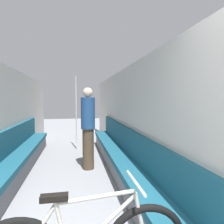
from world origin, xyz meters
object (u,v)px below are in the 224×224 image
(bench_seat_row_left, at_px, (10,167))
(grab_pole_near, at_px, (76,114))
(bench_seat_row_right, at_px, (122,160))
(passenger_standing, at_px, (88,127))

(bench_seat_row_left, relative_size, grab_pole_near, 2.64)
(bench_seat_row_left, distance_m, grab_pole_near, 2.68)
(bench_seat_row_right, distance_m, passenger_standing, 1.01)
(bench_seat_row_left, height_order, passenger_standing, passenger_standing)
(bench_seat_row_right, height_order, passenger_standing, passenger_standing)
(grab_pole_near, bearing_deg, bench_seat_row_right, -68.86)
(bench_seat_row_left, distance_m, bench_seat_row_right, 2.08)
(passenger_standing, bearing_deg, bench_seat_row_left, -168.73)
(bench_seat_row_left, height_order, grab_pole_near, grab_pole_near)
(bench_seat_row_right, relative_size, passenger_standing, 3.27)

